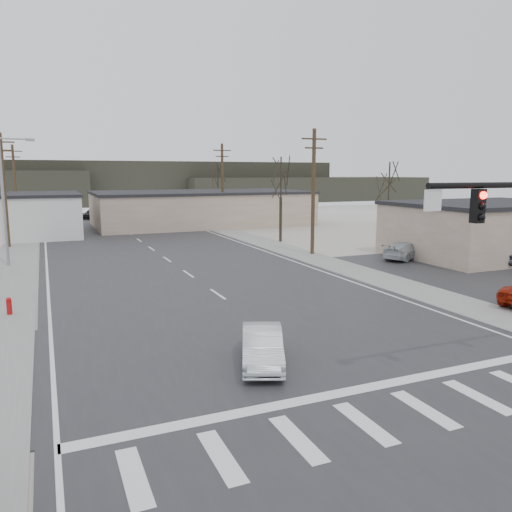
{
  "coord_description": "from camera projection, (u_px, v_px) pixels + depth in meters",
  "views": [
    {
      "loc": [
        -8.43,
        -17.13,
        6.56
      ],
      "look_at": [
        0.86,
        4.69,
        2.6
      ],
      "focal_mm": 35.0,
      "sensor_mm": 36.0,
      "label": 1
    }
  ],
  "objects": [
    {
      "name": "building_right_far",
      "position": [
        201.0,
        208.0,
        63.33
      ],
      "size": [
        26.3,
        14.3,
        4.3
      ],
      "color": "#BBA48E",
      "rests_on": "ground"
    },
    {
      "name": "fire_hydrant",
      "position": [
        9.0,
        306.0,
        23.13
      ],
      "size": [
        0.24,
        0.24,
        0.87
      ],
      "color": "#A50C0C",
      "rests_on": "ground"
    },
    {
      "name": "hill_center",
      "position": [
        155.0,
        182.0,
        112.07
      ],
      "size": [
        80.0,
        18.0,
        9.0
      ],
      "primitive_type": "cube",
      "color": "#333026",
      "rests_on": "ground"
    },
    {
      "name": "ground",
      "position": [
        282.0,
        339.0,
        19.88
      ],
      "size": [
        140.0,
        140.0,
        0.0
      ],
      "primitive_type": "plane",
      "color": "silver",
      "rests_on": "ground"
    },
    {
      "name": "upole_right_a",
      "position": [
        313.0,
        190.0,
        39.8
      ],
      "size": [
        2.2,
        0.3,
        10.0
      ],
      "color": "#443620",
      "rests_on": "ground"
    },
    {
      "name": "car_parked_silver",
      "position": [
        405.0,
        251.0,
        38.06
      ],
      "size": [
        4.87,
        3.41,
        1.31
      ],
      "primitive_type": "imported",
      "rotation": [
        0.0,
        0.0,
        1.96
      ],
      "color": "#AAB0B5",
      "rests_on": "parking_lot"
    },
    {
      "name": "car_far_a",
      "position": [
        122.0,
        216.0,
        67.32
      ],
      "size": [
        2.87,
        5.6,
        1.55
      ],
      "primitive_type": "imported",
      "rotation": [
        0.0,
        0.0,
        3.01
      ],
      "color": "black",
      "rests_on": "main_road"
    },
    {
      "name": "building_lot",
      "position": [
        487.0,
        229.0,
        39.69
      ],
      "size": [
        14.3,
        10.3,
        4.3
      ],
      "color": "#BBA48E",
      "rests_on": "ground"
    },
    {
      "name": "hill_right",
      "position": [
        305.0,
        189.0,
        120.43
      ],
      "size": [
        60.0,
        18.0,
        5.5
      ],
      "primitive_type": "cube",
      "color": "#333026",
      "rests_on": "ground"
    },
    {
      "name": "upole_left_d",
      "position": [
        15.0,
        184.0,
        61.78
      ],
      "size": [
        2.2,
        0.3,
        10.0
      ],
      "color": "#443620",
      "rests_on": "ground"
    },
    {
      "name": "upole_left_c",
      "position": [
        4.0,
        188.0,
        43.63
      ],
      "size": [
        2.2,
        0.3,
        10.0
      ],
      "color": "#443620",
      "rests_on": "ground"
    },
    {
      "name": "main_road",
      "position": [
        184.0,
        271.0,
        33.5
      ],
      "size": [
        18.0,
        110.0,
        0.05
      ],
      "primitive_type": "cube",
      "color": "#28282A",
      "rests_on": "ground"
    },
    {
      "name": "sidewalk_left",
      "position": [
        13.0,
        270.0,
        33.94
      ],
      "size": [
        3.0,
        90.0,
        0.06
      ],
      "primitive_type": "cube",
      "color": "gray",
      "rests_on": "ground"
    },
    {
      "name": "tree_right_mid",
      "position": [
        281.0,
        180.0,
        47.33
      ],
      "size": [
        3.74,
        3.74,
        8.33
      ],
      "color": "#2D251B",
      "rests_on": "ground"
    },
    {
      "name": "streetlight_main",
      "position": [
        6.0,
        194.0,
        34.85
      ],
      "size": [
        2.4,
        0.25,
        9.0
      ],
      "color": "gray",
      "rests_on": "ground"
    },
    {
      "name": "sedan_crossing",
      "position": [
        262.0,
        346.0,
        17.12
      ],
      "size": [
        2.68,
        4.09,
        1.27
      ],
      "primitive_type": "imported",
      "rotation": [
        0.0,
        0.0,
        -0.38
      ],
      "color": "#B6BEC2",
      "rests_on": "main_road"
    },
    {
      "name": "cross_road",
      "position": [
        282.0,
        339.0,
        19.88
      ],
      "size": [
        90.0,
        10.0,
        0.04
      ],
      "primitive_type": "cube",
      "color": "#28282A",
      "rests_on": "ground"
    },
    {
      "name": "car_far_b",
      "position": [
        92.0,
        214.0,
        71.91
      ],
      "size": [
        3.07,
        4.43,
        1.4
      ],
      "primitive_type": "imported",
      "rotation": [
        0.0,
        0.0,
        -0.38
      ],
      "color": "black",
      "rests_on": "main_road"
    },
    {
      "name": "tree_right_far",
      "position": [
        218.0,
        180.0,
        71.96
      ],
      "size": [
        3.52,
        3.52,
        7.84
      ],
      "color": "#2D251B",
      "rests_on": "ground"
    },
    {
      "name": "upole_right_b",
      "position": [
        222.0,
        184.0,
        59.77
      ],
      "size": [
        2.2,
        0.3,
        10.0
      ],
      "color": "#443620",
      "rests_on": "ground"
    },
    {
      "name": "sidewalk_right",
      "position": [
        291.0,
        251.0,
        42.13
      ],
      "size": [
        3.0,
        90.0,
        0.06
      ],
      "primitive_type": "cube",
      "color": "gray",
      "rests_on": "ground"
    },
    {
      "name": "tree_lot",
      "position": [
        389.0,
        183.0,
        47.43
      ],
      "size": [
        3.52,
        3.52,
        7.84
      ],
      "color": "#2D251B",
      "rests_on": "ground"
    }
  ]
}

